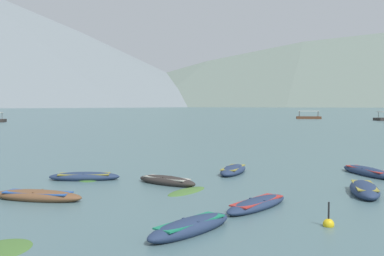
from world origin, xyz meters
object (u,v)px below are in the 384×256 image
at_px(rowboat_11, 233,170).
at_px(ferry_0, 309,117).
at_px(rowboat_4, 84,177).
at_px(mooring_buoy, 329,224).
at_px(rowboat_9, 364,190).
at_px(rowboat_3, 367,172).
at_px(rowboat_13, 191,227).
at_px(rowboat_1, 38,196).
at_px(rowboat_8, 167,181).
at_px(rowboat_10, 257,204).

relative_size(rowboat_11, ferry_0, 0.52).
height_order(rowboat_4, rowboat_11, rowboat_11).
height_order(rowboat_4, mooring_buoy, mooring_buoy).
bearing_deg(rowboat_9, rowboat_3, 63.47).
distance_m(rowboat_13, mooring_buoy, 4.69).
distance_m(rowboat_3, ferry_0, 107.14).
distance_m(rowboat_1, rowboat_13, 8.20).
xyz_separation_m(rowboat_8, mooring_buoy, (5.38, -8.31, -0.08)).
bearing_deg(rowboat_4, rowboat_10, -41.62).
bearing_deg(rowboat_8, rowboat_13, -85.38).
height_order(rowboat_1, rowboat_13, rowboat_13).
height_order(rowboat_8, rowboat_11, rowboat_11).
relative_size(rowboat_4, rowboat_9, 0.96).
relative_size(rowboat_11, rowboat_13, 1.16).
bearing_deg(rowboat_1, ferry_0, 66.09).
relative_size(rowboat_3, ferry_0, 0.61).
distance_m(rowboat_1, rowboat_10, 9.36).
distance_m(rowboat_11, rowboat_13, 12.60).
xyz_separation_m(rowboat_1, mooring_buoy, (10.95, -4.89, -0.08)).
bearing_deg(rowboat_4, rowboat_13, -63.37).
bearing_deg(rowboat_8, rowboat_3, 10.83).
distance_m(rowboat_3, rowboat_11, 7.80).
height_order(rowboat_10, rowboat_13, rowboat_13).
height_order(rowboat_1, rowboat_3, rowboat_3).
relative_size(rowboat_8, rowboat_9, 0.85).
distance_m(rowboat_3, rowboat_9, 5.97).
xyz_separation_m(rowboat_10, rowboat_11, (0.45, 8.96, 0.03)).
relative_size(rowboat_3, rowboat_9, 1.14).
relative_size(rowboat_4, rowboat_11, 0.97).
height_order(rowboat_9, ferry_0, ferry_0).
relative_size(rowboat_4, rowboat_8, 1.13).
bearing_deg(rowboat_1, mooring_buoy, -24.04).
xyz_separation_m(rowboat_3, rowboat_4, (-16.19, -0.60, -0.02)).
bearing_deg(rowboat_1, rowboat_13, -40.09).
relative_size(rowboat_8, ferry_0, 0.45).
bearing_deg(ferry_0, rowboat_4, -114.44).
distance_m(rowboat_4, ferry_0, 113.40).
bearing_deg(rowboat_13, rowboat_11, 74.82).
height_order(rowboat_4, rowboat_10, rowboat_4).
relative_size(rowboat_3, mooring_buoy, 4.84).
bearing_deg(rowboat_3, mooring_buoy, -120.97).
bearing_deg(rowboat_1, rowboat_4, 77.83).
relative_size(rowboat_3, rowboat_4, 1.19).
xyz_separation_m(rowboat_4, ferry_0, (46.92, 103.24, 0.28)).
xyz_separation_m(rowboat_4, rowboat_13, (5.19, -10.34, 0.01)).
distance_m(rowboat_8, rowboat_11, 5.29).
height_order(rowboat_9, rowboat_11, rowboat_9).
xyz_separation_m(rowboat_3, rowboat_9, (-2.67, -5.34, 0.02)).
distance_m(rowboat_3, mooring_buoy, 12.30).
bearing_deg(rowboat_3, rowboat_9, -116.53).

